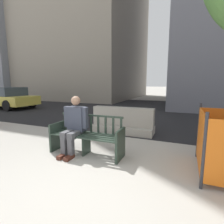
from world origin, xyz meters
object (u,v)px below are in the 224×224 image
Objects in this scene: street_bench at (87,137)px; jersey_barrier_centre at (123,122)px; seated_person at (74,124)px; car_taxi_near at (7,98)px.

street_bench reaches higher than jersey_barrier_centre.
seated_person reaches higher than street_bench.
jersey_barrier_centre is (0.17, 1.97, -0.06)m from street_bench.
seated_person is at bearing -28.48° from car_taxi_near.
car_taxi_near is (-8.83, 4.58, 0.28)m from street_bench.
seated_person reaches higher than jersey_barrier_centre.
car_taxi_near is (-9.01, 2.61, 0.33)m from jersey_barrier_centre.
jersey_barrier_centre is 9.38m from car_taxi_near.
street_bench is 9.95m from car_taxi_near.
car_taxi_near is at bearing 151.52° from seated_person.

